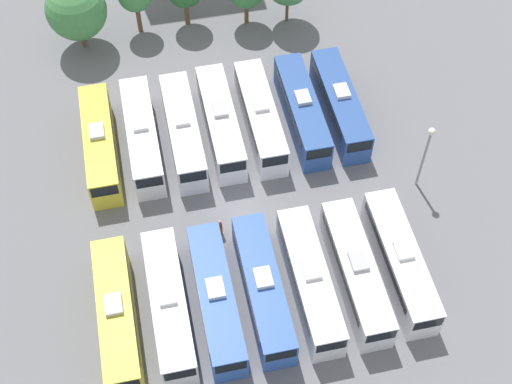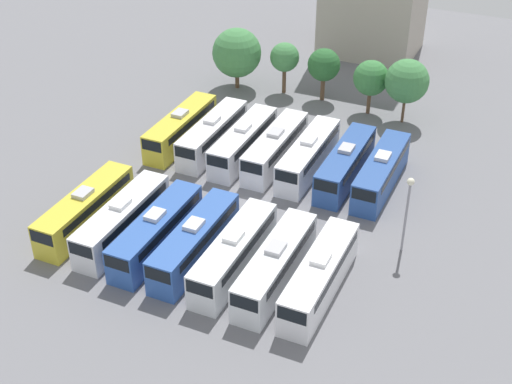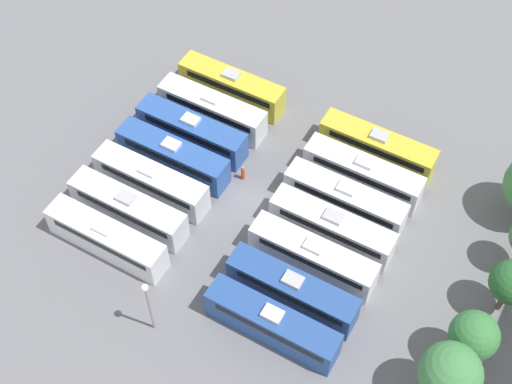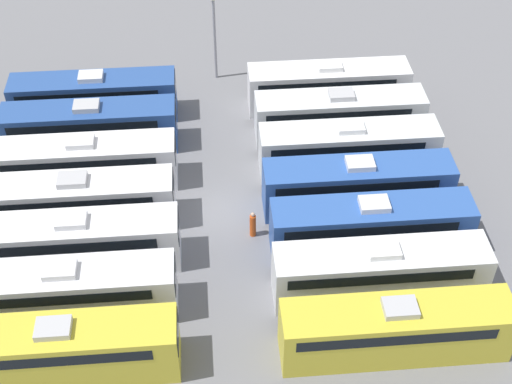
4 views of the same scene
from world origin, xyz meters
name	(u,v)px [view 1 (image 1 of 4)]	position (x,y,z in m)	size (l,w,h in m)	color
ground_plane	(241,212)	(0.00, 0.00, 0.00)	(118.49, 118.49, 0.00)	slate
bus_0	(117,314)	(-10.43, -7.83, 1.68)	(2.44, 11.07, 3.42)	gold
bus_1	(169,305)	(-6.77, -7.86, 1.68)	(2.44, 11.07, 3.42)	silver
bus_2	(216,298)	(-3.43, -8.07, 1.68)	(2.44, 11.07, 3.42)	#2D56A8
bus_3	(263,288)	(-0.01, -7.97, 1.68)	(2.44, 11.07, 3.42)	#2D56A8
bus_4	(310,280)	(3.42, -8.05, 1.68)	(2.44, 11.07, 3.42)	silver
bus_5	(356,272)	(6.88, -8.08, 1.68)	(2.44, 11.07, 3.42)	silver
bus_6	(400,261)	(10.31, -7.88, 1.68)	(2.44, 11.07, 3.42)	white
bus_7	(100,143)	(-10.28, 8.03, 1.68)	(2.44, 11.07, 3.42)	gold
bus_8	(142,135)	(-6.76, 8.15, 1.68)	(2.44, 11.07, 3.42)	silver
bus_9	(183,130)	(-3.33, 7.97, 1.68)	(2.44, 11.07, 3.42)	silver
bus_10	(221,122)	(-0.09, 8.26, 1.68)	(2.44, 11.07, 3.42)	silver
bus_11	(260,116)	(3.33, 8.15, 1.68)	(2.44, 11.07, 3.42)	white
bus_12	(302,110)	(6.97, 8.14, 1.68)	(2.44, 11.07, 3.42)	#284C93
bus_13	(340,104)	(10.36, 8.16, 1.68)	(2.44, 11.07, 3.42)	#284C93
worker_person	(220,228)	(-2.01, -1.69, 0.80)	(0.36, 0.36, 1.73)	#CC4C19
light_pole	(427,147)	(14.58, -0.29, 4.70)	(0.60, 0.60, 6.80)	gray
tree_0	(76,10)	(-10.80, 22.11, 4.29)	(5.60, 5.60, 7.09)	brown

